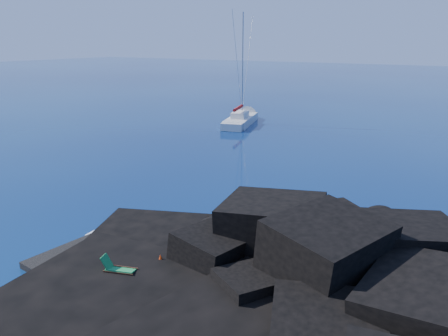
{
  "coord_description": "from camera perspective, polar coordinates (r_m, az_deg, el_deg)",
  "views": [
    {
      "loc": [
        18.8,
        -13.31,
        10.97
      ],
      "look_at": [
        2.94,
        12.62,
        2.0
      ],
      "focal_mm": 35.0,
      "sensor_mm": 36.0,
      "label": 1
    }
  ],
  "objects": [
    {
      "name": "sunbather",
      "position": [
        24.54,
        -14.63,
        -9.37
      ],
      "size": [
        1.67,
        0.68,
        0.22
      ],
      "primitive_type": null,
      "rotation": [
        0.0,
        0.0,
        0.18
      ],
      "color": "tan",
      "rests_on": "towel"
    },
    {
      "name": "beach",
      "position": [
        22.71,
        -13.04,
        -12.91
      ],
      "size": [
        9.08,
        6.86,
        0.7
      ],
      "primitive_type": "cube",
      "rotation": [
        0.0,
        0.0,
        -0.1
      ],
      "color": "black",
      "rests_on": "ground"
    },
    {
      "name": "deck_chair",
      "position": [
        21.3,
        -13.38,
        -12.33
      ],
      "size": [
        1.68,
        1.13,
        1.06
      ],
      "primitive_type": null,
      "rotation": [
        0.0,
        0.0,
        0.32
      ],
      "color": "#1C7E40",
      "rests_on": "beach"
    },
    {
      "name": "headland",
      "position": [
        20.5,
        10.42,
        -16.22
      ],
      "size": [
        24.0,
        24.0,
        3.6
      ],
      "primitive_type": null,
      "color": "black",
      "rests_on": "ground"
    },
    {
      "name": "marker_cone",
      "position": [
        22.09,
        -8.29,
        -11.71
      ],
      "size": [
        0.4,
        0.4,
        0.52
      ],
      "primitive_type": "cone",
      "rotation": [
        0.0,
        0.0,
        -0.18
      ],
      "color": "red",
      "rests_on": "beach"
    },
    {
      "name": "towel",
      "position": [
        24.6,
        -14.61,
        -9.65
      ],
      "size": [
        1.83,
        1.1,
        0.05
      ],
      "primitive_type": "cube",
      "rotation": [
        0.0,
        0.0,
        0.18
      ],
      "color": "white",
      "rests_on": "beach"
    },
    {
      "name": "surf_foam",
      "position": [
        25.42,
        -5.08,
        -9.19
      ],
      "size": [
        10.0,
        8.0,
        0.06
      ],
      "primitive_type": null,
      "color": "white",
      "rests_on": "ground"
    },
    {
      "name": "sailboat",
      "position": [
        59.28,
        2.21,
        5.76
      ],
      "size": [
        6.56,
        14.07,
        14.47
      ],
      "primitive_type": null,
      "rotation": [
        0.0,
        0.0,
        0.28
      ],
      "color": "silver",
      "rests_on": "ground"
    },
    {
      "name": "ground",
      "position": [
        25.52,
        -21.23,
        -10.23
      ],
      "size": [
        400.0,
        400.0,
        0.0
      ],
      "primitive_type": "plane",
      "color": "#040E3D",
      "rests_on": "ground"
    }
  ]
}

